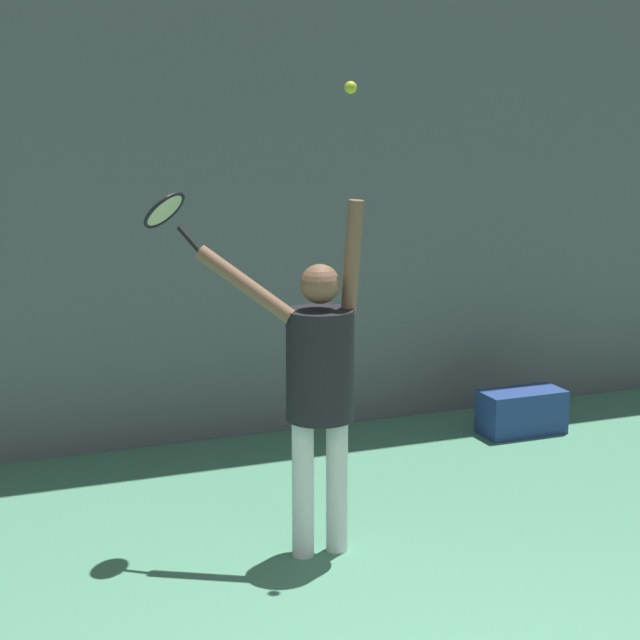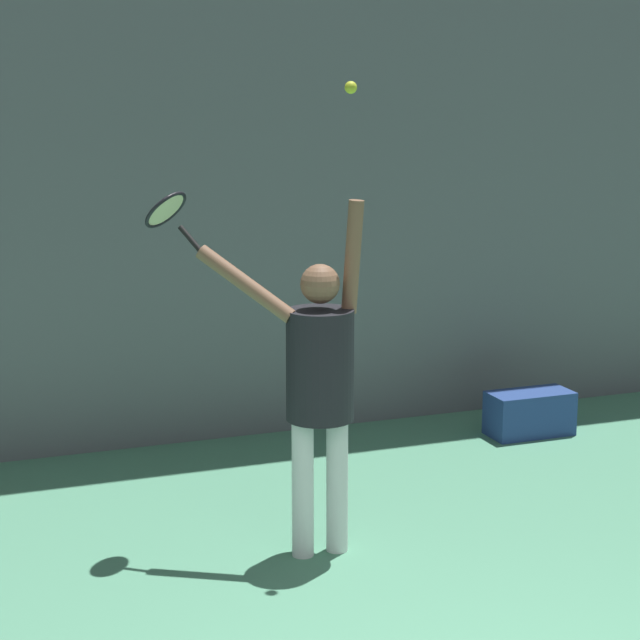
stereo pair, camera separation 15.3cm
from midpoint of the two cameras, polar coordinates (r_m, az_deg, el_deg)
name	(u,v)px [view 2 (the right image)]	position (r m, az deg, el deg)	size (l,w,h in m)	color
back_wall	(187,119)	(8.83, -6.09, 9.80)	(18.00, 0.10, 5.00)	slate
tennis_player	(319,375)	(6.74, 0.58, -2.73)	(0.93, 0.60, 2.12)	white
tennis_racket	(168,212)	(6.85, -6.87, 5.29)	(0.37, 0.39, 0.35)	black
tennis_ball	(351,87)	(6.57, 2.21, 11.37)	(0.07, 0.07, 0.07)	#CCDB2D
equipment_bag	(530,413)	(9.45, 10.74, -4.53)	(0.67, 0.33, 0.35)	navy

